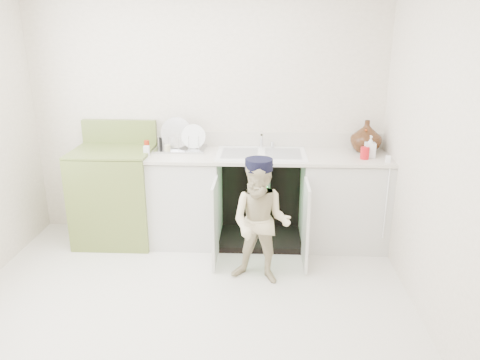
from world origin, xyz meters
name	(u,v)px	position (x,y,z in m)	size (l,w,h in m)	color
ground	(187,307)	(0.00, 0.00, 0.00)	(3.50, 3.50, 0.00)	beige
room_shell	(181,150)	(0.00, 0.00, 1.25)	(6.00, 5.50, 1.26)	silver
counter_run	(263,196)	(0.58, 1.21, 0.47)	(2.44, 1.02, 1.21)	silver
avocado_stove	(116,194)	(-0.88, 1.18, 0.48)	(0.75, 0.65, 1.16)	olive
repair_worker	(261,222)	(0.56, 0.43, 0.53)	(0.59, 0.69, 1.06)	beige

